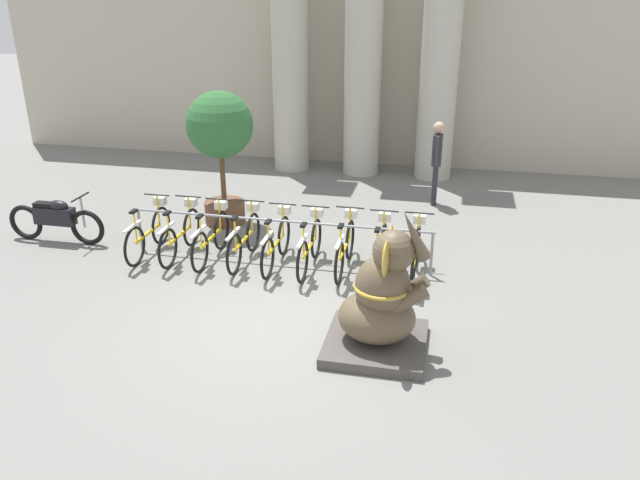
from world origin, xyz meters
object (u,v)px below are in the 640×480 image
at_px(potted_tree, 220,136).
at_px(bicycle_0, 149,232).
at_px(motorcycle, 56,219).
at_px(bicycle_2, 212,237).
at_px(bicycle_3, 244,239).
at_px(bicycle_7, 380,251).
at_px(bicycle_1, 181,234).
at_px(bicycle_8, 416,253).
at_px(bicycle_4, 277,243).
at_px(bicycle_5, 310,246).
at_px(person_pedestrian, 437,155).
at_px(elephant_statue, 381,303).
at_px(bicycle_6, 345,247).

bearing_deg(potted_tree, bicycle_0, -113.68).
relative_size(motorcycle, potted_tree, 0.74).
distance_m(bicycle_2, bicycle_3, 0.58).
xyz_separation_m(bicycle_7, motorcycle, (-5.97, 0.08, 0.04)).
bearing_deg(bicycle_1, potted_tree, 84.00).
bearing_deg(bicycle_2, bicycle_8, 0.69).
bearing_deg(bicycle_4, potted_tree, 132.25).
height_order(bicycle_1, bicycle_5, same).
height_order(bicycle_3, person_pedestrian, person_pedestrian).
bearing_deg(elephant_statue, bicycle_2, 145.00).
bearing_deg(bicycle_0, motorcycle, 176.29).
bearing_deg(bicycle_2, bicycle_4, -0.21).
xyz_separation_m(bicycle_0, bicycle_7, (4.06, 0.04, 0.00)).
bearing_deg(bicycle_7, bicycle_6, 176.31).
bearing_deg(bicycle_7, bicycle_1, -179.98).
bearing_deg(bicycle_1, bicycle_4, -1.07).
relative_size(bicycle_1, potted_tree, 0.65).
xyz_separation_m(bicycle_6, bicycle_8, (1.16, -0.02, 0.00)).
xyz_separation_m(bicycle_2, bicycle_7, (2.90, 0.03, 0.00)).
distance_m(bicycle_4, bicycle_6, 1.16).
distance_m(bicycle_0, bicycle_8, 4.65).
xyz_separation_m(bicycle_0, bicycle_3, (1.74, 0.05, 0.00)).
relative_size(bicycle_5, bicycle_8, 1.00).
distance_m(bicycle_0, bicycle_1, 0.58).
distance_m(elephant_statue, potted_tree, 5.46).
bearing_deg(bicycle_8, bicycle_5, -178.28).
bearing_deg(bicycle_3, motorcycle, 178.88).
height_order(bicycle_4, bicycle_7, same).
xyz_separation_m(bicycle_4, bicycle_8, (2.32, 0.05, 0.00)).
distance_m(bicycle_5, potted_tree, 3.07).
height_order(bicycle_0, bicycle_1, same).
relative_size(bicycle_1, bicycle_7, 1.00).
bearing_deg(bicycle_7, elephant_statue, -82.54).
height_order(bicycle_7, bicycle_8, same).
height_order(bicycle_1, bicycle_4, same).
relative_size(bicycle_4, bicycle_5, 1.00).
height_order(bicycle_7, elephant_statue, elephant_statue).
relative_size(bicycle_4, bicycle_7, 1.00).
xyz_separation_m(person_pedestrian, potted_tree, (-4.02, -2.02, 0.67)).
relative_size(bicycle_8, potted_tree, 0.65).
xyz_separation_m(bicycle_1, elephant_statue, (3.78, -2.27, 0.26)).
bearing_deg(potted_tree, person_pedestrian, 26.69).
bearing_deg(motorcycle, bicycle_0, -3.71).
height_order(bicycle_3, bicycle_5, same).
height_order(bicycle_5, bicycle_7, same).
bearing_deg(bicycle_0, elephant_statue, -27.08).
height_order(bicycle_0, bicycle_6, same).
height_order(bicycle_3, elephant_statue, elephant_statue).
bearing_deg(bicycle_5, bicycle_8, 1.72).
height_order(bicycle_2, bicycle_3, same).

